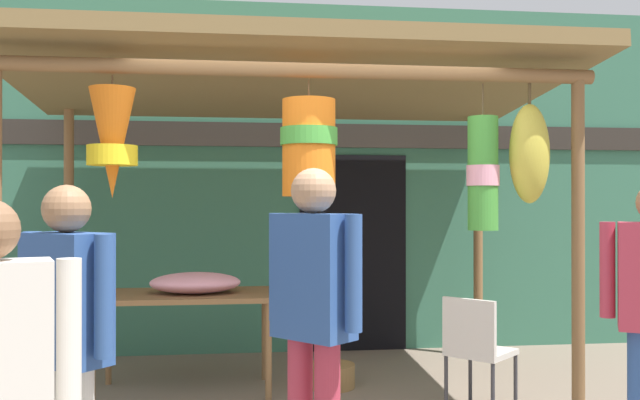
% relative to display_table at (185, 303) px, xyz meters
% --- Properties ---
extents(shop_facade, '(9.66, 0.29, 3.54)m').
position_rel_display_table_xyz_m(shop_facade, '(0.96, 1.53, 1.06)').
color(shop_facade, '#387056').
rests_on(shop_facade, ground_plane).
extents(market_stall_canopy, '(4.40, 2.51, 2.68)m').
position_rel_display_table_xyz_m(market_stall_canopy, '(0.86, -0.15, 1.64)').
color(market_stall_canopy, brown).
rests_on(market_stall_canopy, ground_plane).
extents(display_table, '(1.40, 0.78, 0.79)m').
position_rel_display_table_xyz_m(display_table, '(0.00, 0.00, 0.00)').
color(display_table, brown).
rests_on(display_table, ground_plane).
extents(flower_heap_on_table, '(0.71, 0.50, 0.17)m').
position_rel_display_table_xyz_m(flower_heap_on_table, '(0.10, -0.03, 0.16)').
color(flower_heap_on_table, pink).
rests_on(flower_heap_on_table, display_table).
extents(folding_chair, '(0.57, 0.57, 0.84)m').
position_rel_display_table_xyz_m(folding_chair, '(2.09, -0.87, -0.21)').
color(folding_chair, beige).
rests_on(folding_chair, ground_plane).
extents(wicker_basket_by_table, '(0.40, 0.40, 0.19)m').
position_rel_display_table_xyz_m(wicker_basket_by_table, '(1.18, 0.02, -0.62)').
color(wicker_basket_by_table, olive).
rests_on(wicker_basket_by_table, ground_plane).
extents(vendor_in_orange, '(0.43, 0.46, 1.68)m').
position_rel_display_table_xyz_m(vendor_in_orange, '(0.78, -2.16, 0.28)').
color(vendor_in_orange, '#B23347').
rests_on(vendor_in_orange, ground_plane).
extents(customer_foreground, '(0.47, 0.43, 1.59)m').
position_rel_display_table_xyz_m(customer_foreground, '(-0.36, -2.38, 0.22)').
color(customer_foreground, silver).
rests_on(customer_foreground, ground_plane).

